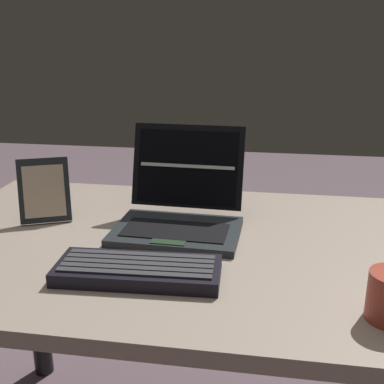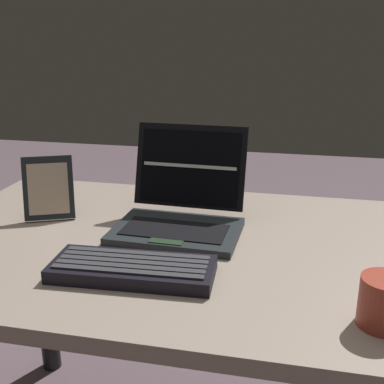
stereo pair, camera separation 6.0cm
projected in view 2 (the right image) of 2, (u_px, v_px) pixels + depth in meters
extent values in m
cube|color=gray|center=(193.00, 249.00, 1.19)|extent=(1.38, 0.83, 0.04)
cylinder|color=black|center=(44.00, 285.00, 1.75)|extent=(0.07, 0.07, 0.70)
cube|color=#24292C|center=(176.00, 231.00, 1.22)|extent=(0.32, 0.23, 0.02)
cube|color=black|center=(175.00, 230.00, 1.20)|extent=(0.26, 0.13, 0.00)
cube|color=#213721|center=(166.00, 241.00, 1.14)|extent=(0.08, 0.04, 0.00)
cube|color=black|center=(190.00, 166.00, 1.31)|extent=(0.30, 0.08, 0.22)
cube|color=black|center=(190.00, 167.00, 1.30)|extent=(0.27, 0.07, 0.19)
cube|color=silver|center=(189.00, 166.00, 1.30)|extent=(0.26, 0.01, 0.01)
cube|color=black|center=(133.00, 269.00, 1.01)|extent=(0.35, 0.15, 0.03)
cube|color=#38383D|center=(126.00, 272.00, 0.97)|extent=(0.32, 0.03, 0.00)
cube|color=#38383D|center=(129.00, 267.00, 0.99)|extent=(0.32, 0.03, 0.00)
cube|color=#38383D|center=(132.00, 262.00, 1.01)|extent=(0.32, 0.03, 0.00)
cube|color=#38383D|center=(135.00, 258.00, 1.03)|extent=(0.32, 0.03, 0.00)
cube|color=#38383D|center=(138.00, 253.00, 1.05)|extent=(0.32, 0.03, 0.00)
cube|color=black|center=(48.00, 188.00, 1.31)|extent=(0.15, 0.11, 0.17)
cube|color=#C7AE93|center=(48.00, 189.00, 1.30)|extent=(0.11, 0.08, 0.13)
cube|color=black|center=(52.00, 209.00, 1.36)|extent=(0.02, 0.02, 0.03)
cylinder|color=#AE3D2C|center=(384.00, 302.00, 0.83)|extent=(0.09, 0.09, 0.09)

